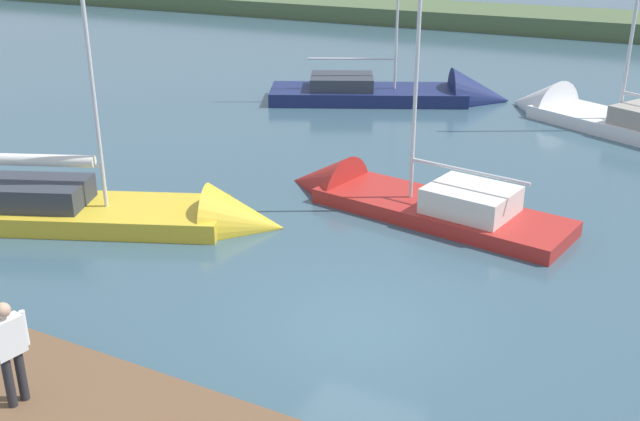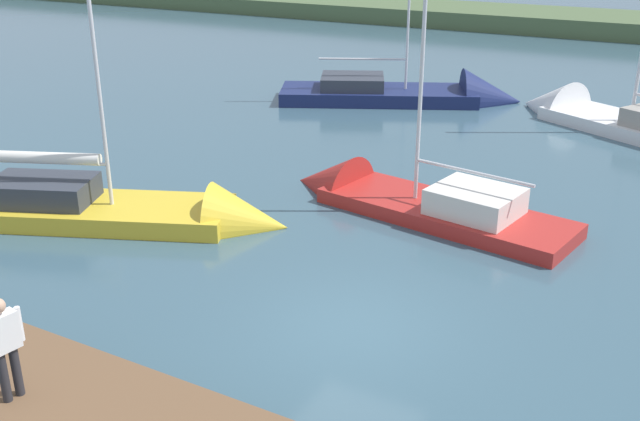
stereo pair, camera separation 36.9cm
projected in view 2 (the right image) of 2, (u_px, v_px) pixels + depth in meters
ground_plane at (354, 326)px, 14.41m from camera, size 200.00×200.00×0.00m
far_shoreline at (639, 35)px, 49.48m from camera, size 180.00×8.00×2.40m
sailboat_mid_channel at (395, 203)px, 20.33m from camera, size 8.69×3.59×9.00m
sailboat_far_right at (424, 99)px, 31.71m from camera, size 10.52×7.00×12.04m
sailboat_inner_slip at (605, 121)px, 28.04m from camera, size 10.11×7.01×10.46m
sailboat_near_dock at (137, 218)px, 19.24m from camera, size 9.44×5.70×10.14m
person_on_dock at (4, 342)px, 10.86m from camera, size 0.28×0.64×1.71m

